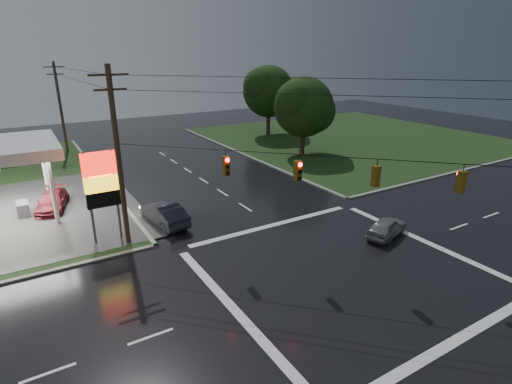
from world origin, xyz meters
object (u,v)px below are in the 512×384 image
tree_ne_far (269,91)px  car_north (164,214)px  utility_pole_nw (118,157)px  utility_pole_n (60,106)px  car_pump (52,201)px  pylon_sign (101,182)px  car_crossing (387,227)px  tree_ne_near (305,107)px

tree_ne_far → car_north: bearing=-136.0°
utility_pole_nw → utility_pole_n: 28.50m
utility_pole_nw → car_pump: size_ratio=2.35×
tree_ne_far → car_north: size_ratio=2.04×
pylon_sign → utility_pole_nw: 2.22m
car_crossing → car_pump: car_pump is taller
utility_pole_nw → car_north: (3.00, 1.69, -4.93)m
utility_pole_nw → car_north: 6.02m
utility_pole_n → car_pump: 20.56m
car_pump → utility_pole_n: bearing=95.6°
utility_pole_nw → car_north: size_ratio=2.29×
utility_pole_n → tree_ne_far: (26.65, -4.01, 0.71)m
car_pump → tree_ne_near: bearing=23.4°
utility_pole_n → tree_ne_near: bearing=-34.1°
utility_pole_nw → utility_pole_n: (0.00, 28.50, -0.25)m
pylon_sign → utility_pole_nw: size_ratio=0.55×
tree_ne_far → utility_pole_nw: bearing=-137.4°
tree_ne_near → pylon_sign: bearing=-155.0°
tree_ne_far → car_pump: (-30.15, -15.68, -5.50)m
pylon_sign → tree_ne_near: 27.23m
utility_pole_n → tree_ne_near: 28.55m
car_north → utility_pole_nw: bearing=21.6°
car_crossing → car_pump: bearing=29.9°
utility_pole_nw → car_north: bearing=29.4°
utility_pole_nw → car_crossing: size_ratio=2.95×
car_north → car_crossing: (11.98, -9.52, -0.15)m
tree_ne_far → car_crossing: size_ratio=2.63×
tree_ne_near → car_crossing: size_ratio=2.41×
pylon_sign → tree_ne_far: bearing=40.4°
tree_ne_far → pylon_sign: bearing=-139.6°
utility_pole_nw → tree_ne_far: 36.20m
utility_pole_nw → tree_ne_near: size_ratio=1.22×
car_north → car_pump: bearing=-55.3°
pylon_sign → tree_ne_near: (24.64, 11.49, 1.55)m
car_crossing → car_pump: (-18.49, 16.64, 0.04)m
car_north → pylon_sign: bearing=2.1°
pylon_sign → tree_ne_far: tree_ne_far is taller
pylon_sign → tree_ne_near: tree_ne_near is taller
car_crossing → car_pump: size_ratio=0.80×
tree_ne_near → utility_pole_nw: bearing=-152.1°
car_crossing → utility_pole_nw: bearing=44.3°
pylon_sign → car_pump: 8.85m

